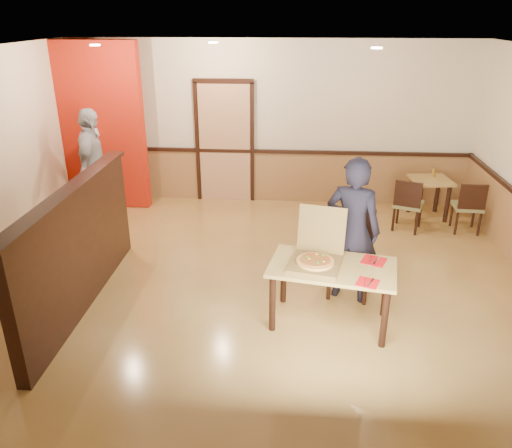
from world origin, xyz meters
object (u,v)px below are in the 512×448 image
(side_chair_left, at_px, (408,203))
(diner, at_px, (352,230))
(main_table, at_px, (332,275))
(diner_chair, at_px, (352,249))
(side_table, at_px, (430,189))
(passerby, at_px, (93,166))
(pizza_box, at_px, (316,258))
(side_chair_right, at_px, (469,205))
(condiment, at_px, (433,173))

(side_chair_left, distance_m, diner, 2.37)
(main_table, xyz_separation_m, side_chair_left, (1.35, 2.64, -0.14))
(diner_chair, relative_size, side_table, 1.52)
(diner_chair, bearing_deg, passerby, 164.84)
(passerby, bearing_deg, pizza_box, -134.81)
(side_table, relative_size, passerby, 0.37)
(diner_chair, relative_size, diner, 0.59)
(diner, bearing_deg, main_table, 84.85)
(diner_chair, distance_m, diner, 0.35)
(main_table, relative_size, passerby, 0.78)
(diner_chair, xyz_separation_m, pizza_box, (-0.46, -0.69, 0.21))
(side_chair_left, relative_size, pizza_box, 1.18)
(side_chair_left, height_order, pizza_box, pizza_box)
(side_chair_left, height_order, side_table, side_chair_left)
(passerby, xyz_separation_m, pizza_box, (3.45, -2.67, -0.14))
(side_table, xyz_separation_m, diner, (-1.57, -2.67, 0.38))
(side_chair_left, relative_size, diner, 0.49)
(side_chair_left, relative_size, side_chair_right, 1.03)
(side_chair_right, bearing_deg, side_table, -50.70)
(diner_chair, relative_size, side_chair_left, 1.22)
(diner_chair, bearing_deg, diner, -89.27)
(side_chair_right, xyz_separation_m, passerby, (-5.89, 0.07, 0.47))
(pizza_box, bearing_deg, main_table, 0.57)
(side_chair_right, bearing_deg, main_table, 52.38)
(side_table, bearing_deg, diner, -120.41)
(diner, bearing_deg, passerby, -9.86)
(side_chair_right, height_order, condiment, side_chair_right)
(pizza_box, bearing_deg, side_chair_right, 59.80)
(diner_chair, xyz_separation_m, condiment, (1.60, 2.65, 0.17))
(diner_chair, distance_m, side_chair_left, 2.19)
(main_table, xyz_separation_m, diner, (0.26, 0.57, 0.27))
(side_chair_right, distance_m, pizza_box, 3.58)
(side_table, bearing_deg, side_chair_left, -127.84)
(pizza_box, bearing_deg, condiment, 71.43)
(side_chair_right, height_order, diner, diner)
(diner_chair, bearing_deg, side_table, 70.30)
(main_table, height_order, side_chair_right, side_chair_right)
(diner_chair, distance_m, pizza_box, 0.85)
(pizza_box, bearing_deg, side_chair_left, 72.67)
(main_table, distance_m, pizza_box, 0.25)
(main_table, distance_m, side_chair_right, 3.48)
(main_table, bearing_deg, passerby, 153.50)
(main_table, relative_size, side_chair_right, 1.74)
(main_table, relative_size, diner_chair, 1.39)
(main_table, height_order, condiment, condiment)
(diner_chair, distance_m, side_chair_right, 2.76)
(main_table, bearing_deg, side_chair_left, 73.14)
(side_chair_left, distance_m, side_table, 0.77)
(side_table, bearing_deg, side_chair_right, -53.86)
(main_table, relative_size, diner, 0.82)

